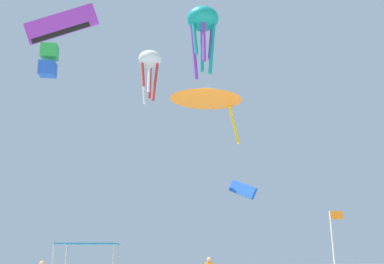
{
  "coord_description": "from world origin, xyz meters",
  "views": [
    {
      "loc": [
        -3.73,
        -15.75,
        2.13
      ],
      "look_at": [
        -1.65,
        11.78,
        10.26
      ],
      "focal_mm": 37.99,
      "sensor_mm": 36.0,
      "label": 1
    }
  ],
  "objects": [
    {
      "name": "canopy_tent",
      "position": [
        -7.32,
        5.81,
        2.37
      ],
      "size": [
        2.84,
        2.83,
        2.52
      ],
      "color": "#B2B2B7",
      "rests_on": "ground"
    },
    {
      "name": "kite_box_green",
      "position": [
        -13.85,
        17.47,
        18.2
      ],
      "size": [
        1.47,
        1.59,
        3.03
      ],
      "rotation": [
        0.0,
        0.0,
        0.07
      ],
      "color": "green"
    },
    {
      "name": "kite_octopus_white",
      "position": [
        -5.3,
        25.81,
        22.48
      ],
      "size": [
        3.46,
        3.46,
        6.1
      ],
      "rotation": [
        0.0,
        0.0,
        0.46
      ],
      "color": "white"
    },
    {
      "name": "banner_flag",
      "position": [
        3.76,
        1.89,
        2.3
      ],
      "size": [
        0.61,
        0.06,
        3.83
      ],
      "color": "silver",
      "rests_on": "ground"
    },
    {
      "name": "kite_octopus_teal",
      "position": [
        -0.12,
        18.29,
        23.14
      ],
      "size": [
        4.07,
        4.07,
        7.08
      ],
      "rotation": [
        0.0,
        0.0,
        3.65
      ],
      "color": "teal"
    },
    {
      "name": "kite_delta_orange",
      "position": [
        -1.02,
        8.08,
        11.71
      ],
      "size": [
        5.98,
        6.01,
        3.78
      ],
      "rotation": [
        0.0,
        0.0,
        3.54
      ],
      "color": "orange"
    },
    {
      "name": "kite_parafoil_blue",
      "position": [
        4.4,
        24.5,
        8.07
      ],
      "size": [
        2.35,
        3.49,
        2.43
      ],
      "rotation": [
        0.0,
        0.0,
        5.2
      ],
      "color": "blue"
    },
    {
      "name": "kite_parafoil_purple",
      "position": [
        -10.74,
        9.24,
        16.94
      ],
      "size": [
        5.02,
        0.84,
        3.06
      ],
      "rotation": [
        0.0,
        0.0,
        3.08
      ],
      "color": "purple"
    }
  ]
}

